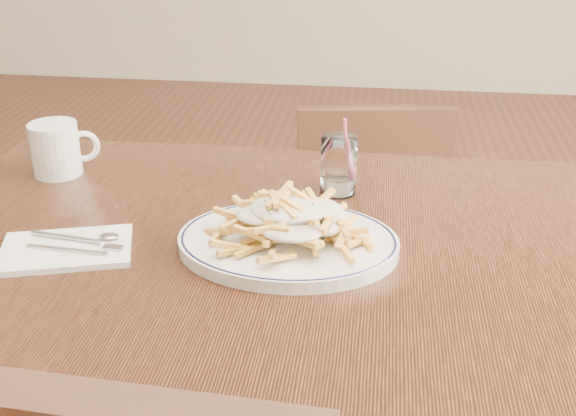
# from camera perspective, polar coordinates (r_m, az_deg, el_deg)

# --- Properties ---
(table) EXTENTS (1.20, 0.80, 0.75)m
(table) POSITION_cam_1_polar(r_m,az_deg,el_deg) (1.16, -0.71, -6.07)
(table) COLOR black
(table) RESTS_ON ground
(chair_far) EXTENTS (0.41, 0.41, 0.78)m
(chair_far) POSITION_cam_1_polar(r_m,az_deg,el_deg) (1.87, 6.10, -1.23)
(chair_far) COLOR black
(chair_far) RESTS_ON ground
(fries_plate) EXTENTS (0.40, 0.37, 0.02)m
(fries_plate) POSITION_cam_1_polar(r_m,az_deg,el_deg) (1.09, 0.00, -2.76)
(fries_plate) COLOR silver
(fries_plate) RESTS_ON table
(loaded_fries) EXTENTS (0.22, 0.17, 0.07)m
(loaded_fries) POSITION_cam_1_polar(r_m,az_deg,el_deg) (1.07, 0.00, -0.63)
(loaded_fries) COLOR gold
(loaded_fries) RESTS_ON fries_plate
(napkin) EXTENTS (0.22, 0.18, 0.01)m
(napkin) POSITION_cam_1_polar(r_m,az_deg,el_deg) (1.14, -17.12, -3.15)
(napkin) COLOR silver
(napkin) RESTS_ON table
(cutlery) EXTENTS (0.16, 0.06, 0.01)m
(cutlery) POSITION_cam_1_polar(r_m,az_deg,el_deg) (1.14, -17.08, -2.71)
(cutlery) COLOR silver
(cutlery) RESTS_ON napkin
(water_glass) EXTENTS (0.06, 0.06, 0.14)m
(water_glass) POSITION_cam_1_polar(r_m,az_deg,el_deg) (1.27, 4.02, 3.11)
(water_glass) COLOR white
(water_glass) RESTS_ON table
(coffee_mug) EXTENTS (0.12, 0.09, 0.10)m
(coffee_mug) POSITION_cam_1_polar(r_m,az_deg,el_deg) (1.42, -17.79, 4.47)
(coffee_mug) COLOR silver
(coffee_mug) RESTS_ON table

